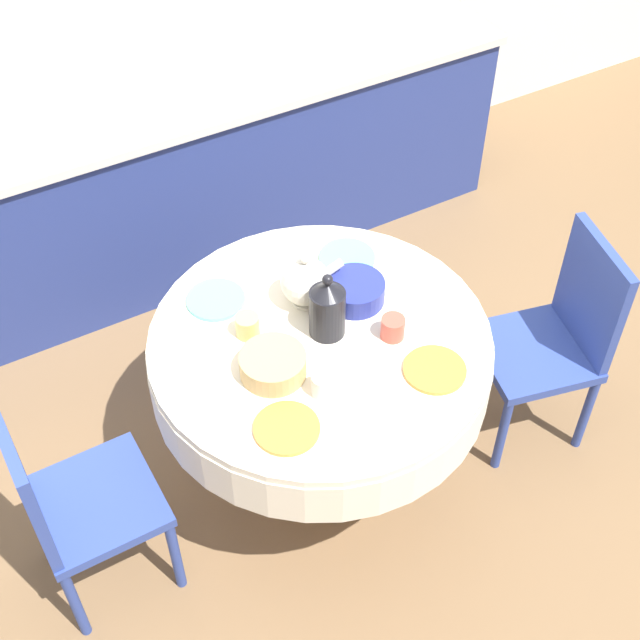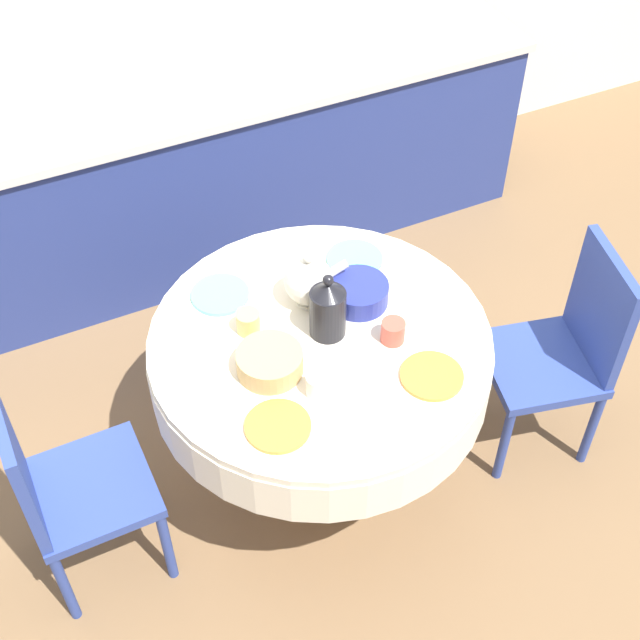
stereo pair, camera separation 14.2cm
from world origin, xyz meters
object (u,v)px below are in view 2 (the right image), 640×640
(chair_right, at_px, (62,484))
(coffee_carafe, at_px, (328,309))
(chair_left, at_px, (564,346))
(teapot, at_px, (309,281))

(chair_right, xyz_separation_m, coffee_carafe, (0.96, 0.02, 0.37))
(chair_left, bearing_deg, coffee_carafe, 88.86)
(chair_left, height_order, coffee_carafe, coffee_carafe)
(chair_right, bearing_deg, teapot, 99.93)
(chair_left, relative_size, teapot, 3.89)
(teapot, bearing_deg, coffee_carafe, -92.00)
(chair_left, xyz_separation_m, teapot, (-0.86, 0.37, 0.36))
(chair_left, relative_size, chair_right, 1.00)
(teapot, bearing_deg, chair_left, -23.38)
(chair_right, distance_m, teapot, 1.04)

